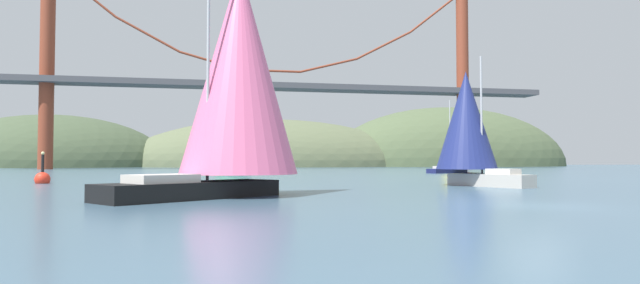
{
  "coord_description": "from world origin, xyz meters",
  "views": [
    {
      "loc": [
        -11.84,
        -17.8,
        1.7
      ],
      "look_at": [
        0.0,
        41.01,
        3.86
      ],
      "focal_mm": 29.32,
      "sensor_mm": 36.0,
      "label": 1
    }
  ],
  "objects": [
    {
      "name": "headland_left",
      "position": [
        -55.0,
        135.0,
        0.0
      ],
      "size": [
        61.85,
        44.0,
        28.32
      ],
      "primitive_type": "ellipsoid",
      "color": "#425138",
      "rests_on": "ground_plane"
    },
    {
      "name": "ground_plane",
      "position": [
        0.0,
        0.0,
        0.0
      ],
      "size": [
        360.0,
        360.0,
        0.0
      ],
      "primitive_type": "plane",
      "color": "#426075"
    },
    {
      "name": "suspension_bridge",
      "position": [
        0.0,
        95.0,
        19.21
      ],
      "size": [
        126.07,
        6.0,
        41.72
      ],
      "color": "brown",
      "rests_on": "ground_plane"
    },
    {
      "name": "sailboat_pink_spinnaker",
      "position": [
        -10.81,
        7.89,
        5.93
      ],
      "size": [
        10.32,
        9.21,
        12.42
      ],
      "color": "black",
      "rests_on": "ground_plane"
    },
    {
      "name": "channel_buoy",
      "position": [
        -24.53,
        24.72,
        0.37
      ],
      "size": [
        1.1,
        1.1,
        2.64
      ],
      "color": "red",
      "rests_on": "ground_plane"
    },
    {
      "name": "sailboat_green_sail",
      "position": [
        -9.55,
        48.85,
        4.68
      ],
      "size": [
        5.6,
        9.02,
        9.24
      ],
      "color": "white",
      "rests_on": "ground_plane"
    },
    {
      "name": "sailboat_yellow_sail",
      "position": [
        21.64,
        50.64,
        5.21
      ],
      "size": [
        8.91,
        6.96,
        10.21
      ],
      "color": "#191E4C",
      "rests_on": "ground_plane"
    },
    {
      "name": "sailboat_navy_sail",
      "position": [
        5.26,
        15.43,
        4.25
      ],
      "size": [
        5.41,
        7.51,
        8.76
      ],
      "color": "#B7B2A8",
      "rests_on": "ground_plane"
    },
    {
      "name": "headland_center",
      "position": [
        5.0,
        135.0,
        0.0
      ],
      "size": [
        86.82,
        44.0,
        27.6
      ],
      "primitive_type": "ellipsoid",
      "color": "#5B6647",
      "rests_on": "ground_plane"
    },
    {
      "name": "headland_right",
      "position": [
        60.0,
        135.0,
        0.0
      ],
      "size": [
        77.51,
        44.0,
        36.88
      ],
      "primitive_type": "ellipsoid",
      "color": "#4C5B3D",
      "rests_on": "ground_plane"
    }
  ]
}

